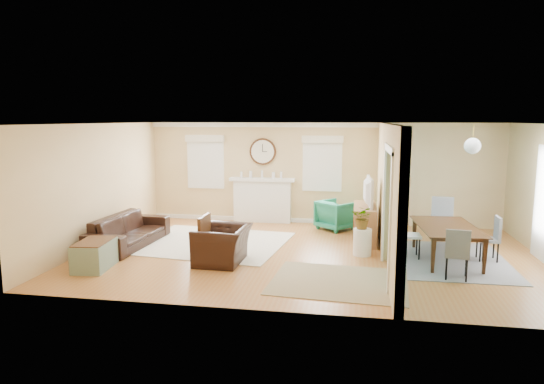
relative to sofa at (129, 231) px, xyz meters
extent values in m
plane|color=#A6612C|center=(3.86, -0.02, -0.33)|extent=(9.00, 9.00, 0.00)
cube|color=tan|center=(3.86, 2.98, 0.97)|extent=(9.00, 0.02, 2.60)
cube|color=tan|center=(3.86, -3.02, 0.97)|extent=(9.00, 0.02, 2.60)
cube|color=tan|center=(-0.64, -0.02, 0.97)|extent=(0.02, 6.00, 2.60)
cube|color=white|center=(3.86, -0.02, 2.27)|extent=(9.00, 6.00, 0.02)
cube|color=tan|center=(5.36, 1.38, 0.97)|extent=(0.12, 3.20, 2.60)
cube|color=tan|center=(5.36, -2.52, 0.97)|extent=(0.12, 1.00, 2.60)
cube|color=tan|center=(5.36, -1.12, 2.07)|extent=(0.12, 1.80, 0.40)
cube|color=white|center=(5.29, -0.22, 0.77)|extent=(0.04, 0.12, 2.20)
cube|color=white|center=(5.29, -2.02, 0.77)|extent=(0.04, 0.12, 2.20)
cube|color=white|center=(5.29, -1.12, 1.87)|extent=(0.04, 1.92, 0.12)
cube|color=#72C7B8|center=(5.43, -0.02, 0.97)|extent=(0.02, 6.00, 2.60)
cube|color=white|center=(2.36, 2.86, 0.22)|extent=(1.50, 0.24, 1.10)
cube|color=white|center=(2.36, 2.83, 0.80)|extent=(1.70, 0.30, 0.08)
cube|color=black|center=(2.36, 2.96, 0.17)|extent=(0.85, 0.02, 0.75)
cube|color=gold|center=(2.36, 2.85, 0.09)|extent=(0.85, 0.02, 0.62)
cylinder|color=#4E2D15|center=(2.36, 2.95, 1.52)|extent=(0.70, 0.06, 0.70)
cylinder|color=silver|center=(2.36, 2.92, 1.52)|extent=(0.60, 0.01, 0.60)
cube|color=black|center=(2.36, 2.91, 1.62)|extent=(0.02, 0.01, 0.20)
cube|color=black|center=(2.42, 2.91, 1.52)|extent=(0.12, 0.01, 0.02)
cube|color=white|center=(0.81, 2.96, 1.22)|extent=(0.90, 0.03, 1.30)
cube|color=white|center=(0.81, 2.93, 1.22)|extent=(1.00, 0.04, 1.40)
cube|color=#F0E7CB|center=(0.81, 2.89, 1.85)|extent=(1.05, 0.10, 0.18)
cube|color=white|center=(3.91, 2.96, 1.22)|extent=(0.90, 0.03, 1.30)
cube|color=white|center=(3.91, 2.93, 1.22)|extent=(1.00, 0.04, 1.40)
cube|color=#F0E7CB|center=(3.91, 2.89, 1.85)|extent=(1.05, 0.10, 0.18)
cylinder|color=gold|center=(6.86, -0.02, 2.12)|extent=(0.02, 0.02, 0.30)
sphere|color=white|center=(6.86, -0.02, 1.87)|extent=(0.30, 0.30, 0.30)
cube|color=#F0E7CB|center=(1.65, 0.50, -0.32)|extent=(3.46, 3.09, 0.02)
cube|color=#968761|center=(4.52, -1.61, -0.32)|extent=(2.35, 1.97, 0.01)
cube|color=gray|center=(6.53, 0.03, -0.32)|extent=(2.19, 2.74, 0.01)
imported|color=black|center=(0.00, 0.00, 0.00)|extent=(0.99, 2.30, 0.66)
imported|color=black|center=(2.31, -0.88, 0.02)|extent=(0.97, 1.10, 0.70)
imported|color=#1D7F68|center=(4.31, 2.29, 0.03)|extent=(1.10, 1.10, 0.72)
cube|color=gray|center=(0.12, -1.61, -0.08)|extent=(0.63, 0.94, 0.49)
cube|color=#4E2D15|center=(0.12, -1.61, 0.17)|extent=(0.60, 0.89, 0.02)
cube|color=olive|center=(4.98, 1.26, 0.07)|extent=(0.48, 1.45, 0.80)
cube|color=#4E2D15|center=(4.73, 0.82, 0.22)|extent=(0.01, 0.39, 0.22)
cube|color=#4E2D15|center=(4.73, 0.82, -0.05)|extent=(0.01, 0.39, 0.22)
cube|color=#4E2D15|center=(4.73, 1.26, 0.22)|extent=(0.01, 0.39, 0.22)
cube|color=#4E2D15|center=(4.73, 1.26, -0.05)|extent=(0.01, 0.39, 0.22)
cube|color=#4E2D15|center=(4.73, 1.69, 0.22)|extent=(0.01, 0.39, 0.22)
cube|color=#4E2D15|center=(4.73, 1.69, -0.05)|extent=(0.01, 0.39, 0.22)
imported|color=black|center=(4.96, 1.26, 0.79)|extent=(0.21, 1.10, 0.63)
cylinder|color=white|center=(4.92, 0.09, -0.06)|extent=(0.36, 0.36, 0.53)
imported|color=#337F33|center=(4.92, 0.09, 0.44)|extent=(0.50, 0.46, 0.46)
imported|color=#4E2D15|center=(6.53, 0.03, 0.01)|extent=(1.20, 1.98, 0.67)
cube|color=gray|center=(6.60, 1.16, 0.16)|extent=(0.52, 0.52, 0.05)
cube|color=gray|center=(6.60, 1.16, 0.43)|extent=(0.46, 0.12, 0.54)
cylinder|color=black|center=(6.81, 1.31, -0.10)|extent=(0.03, 0.03, 0.45)
cylinder|color=black|center=(6.75, 0.95, -0.10)|extent=(0.03, 0.03, 0.45)
cylinder|color=black|center=(6.45, 1.37, -0.10)|extent=(0.03, 0.03, 0.45)
cylinder|color=black|center=(6.39, 1.01, -0.10)|extent=(0.03, 0.03, 0.45)
cube|color=gray|center=(6.47, -1.10, 0.09)|extent=(0.45, 0.45, 0.05)
cube|color=gray|center=(6.47, -1.10, 0.32)|extent=(0.39, 0.12, 0.47)
cylinder|color=black|center=(6.29, -1.23, -0.13)|extent=(0.03, 0.03, 0.39)
cylinder|color=black|center=(6.35, -0.91, -0.13)|extent=(0.03, 0.03, 0.39)
cylinder|color=black|center=(6.60, -1.28, -0.13)|extent=(0.03, 0.03, 0.39)
cylinder|color=black|center=(6.66, -0.97, -0.13)|extent=(0.03, 0.03, 0.39)
cube|color=white|center=(5.82, 0.09, 0.11)|extent=(0.42, 0.42, 0.05)
cube|color=white|center=(5.82, 0.09, 0.35)|extent=(0.06, 0.41, 0.49)
cylinder|color=black|center=(5.65, 0.25, -0.13)|extent=(0.03, 0.03, 0.41)
cylinder|color=black|center=(5.98, 0.26, -0.13)|extent=(0.03, 0.03, 0.41)
cylinder|color=black|center=(5.66, -0.08, -0.13)|extent=(0.03, 0.03, 0.41)
cylinder|color=black|center=(5.99, -0.08, -0.13)|extent=(0.03, 0.03, 0.41)
cube|color=gray|center=(7.27, 0.12, 0.08)|extent=(0.39, 0.39, 0.05)
cube|color=gray|center=(7.27, 0.12, 0.31)|extent=(0.06, 0.38, 0.45)
cylinder|color=black|center=(7.42, -0.03, -0.14)|extent=(0.03, 0.03, 0.38)
cylinder|color=black|center=(7.11, -0.03, -0.14)|extent=(0.03, 0.03, 0.38)
cylinder|color=black|center=(7.43, 0.27, -0.14)|extent=(0.03, 0.03, 0.38)
cylinder|color=black|center=(7.12, 0.28, -0.14)|extent=(0.03, 0.03, 0.38)
camera|label=1|loc=(4.73, -9.45, 2.37)|focal=32.00mm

